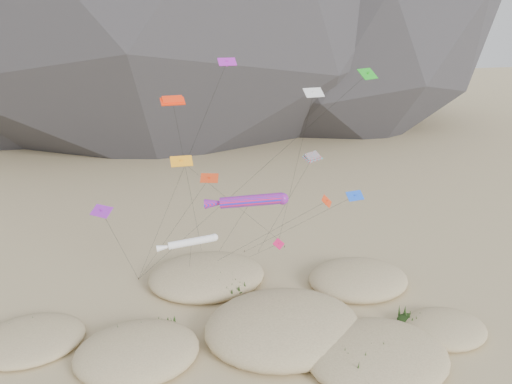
% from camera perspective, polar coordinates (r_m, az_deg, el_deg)
% --- Properties ---
extents(ground, '(500.00, 500.00, 0.00)m').
position_cam_1_polar(ground, '(50.17, 1.09, -19.43)').
color(ground, '#CCB789').
rests_on(ground, ground).
extents(dunes, '(51.78, 38.52, 4.12)m').
position_cam_1_polar(dunes, '(52.80, -0.91, -16.22)').
color(dunes, '#CCB789').
rests_on(dunes, ground).
extents(dune_grass, '(42.65, 26.26, 1.41)m').
position_cam_1_polar(dune_grass, '(51.74, 0.01, -16.88)').
color(dune_grass, black).
rests_on(dune_grass, ground).
extents(kite_stakes, '(20.95, 6.63, 0.30)m').
position_cam_1_polar(kite_stakes, '(69.43, -3.84, -7.50)').
color(kite_stakes, '#3F2D1E').
rests_on(kite_stakes, ground).
extents(rainbow_tube_kite, '(8.46, 17.90, 14.60)m').
position_cam_1_polar(rainbow_tube_kite, '(51.16, -0.88, -1.02)').
color(rainbow_tube_kite, '#FF1A4B').
rests_on(rainbow_tube_kite, ground).
extents(white_tube_kite, '(6.62, 9.96, 9.45)m').
position_cam_1_polar(white_tube_kite, '(53.79, -7.67, -5.73)').
color(white_tube_kite, white).
rests_on(white_tube_kite, ground).
extents(orange_parafoil, '(5.86, 16.42, 24.35)m').
position_cam_1_polar(orange_parafoil, '(49.42, -9.44, 9.90)').
color(orange_parafoil, '#FF300D').
rests_on(orange_parafoil, ground).
extents(multi_parafoil, '(3.86, 13.87, 17.57)m').
position_cam_1_polar(multi_parafoil, '(54.83, 6.40, 3.87)').
color(multi_parafoil, red).
rests_on(multi_parafoil, ground).
extents(delta_kites, '(30.61, 20.52, 27.82)m').
position_cam_1_polar(delta_kites, '(52.62, 1.35, 3.91)').
color(delta_kites, purple).
rests_on(delta_kites, ground).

